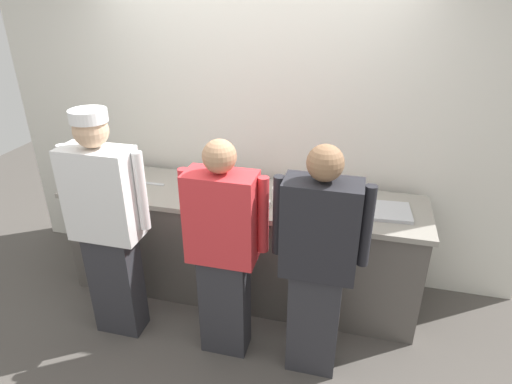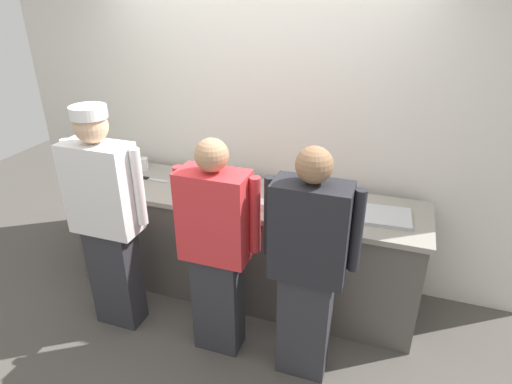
{
  "view_description": "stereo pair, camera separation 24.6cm",
  "coord_description": "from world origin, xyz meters",
  "px_view_note": "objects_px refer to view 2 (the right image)",
  "views": [
    {
      "loc": [
        0.87,
        -2.55,
        2.41
      ],
      "look_at": [
        0.13,
        0.34,
        0.96
      ],
      "focal_mm": 30.49,
      "sensor_mm": 36.0,
      "label": 1
    },
    {
      "loc": [
        1.11,
        -2.48,
        2.41
      ],
      "look_at": [
        0.13,
        0.34,
        0.96
      ],
      "focal_mm": 30.49,
      "sensor_mm": 36.0,
      "label": 2
    }
  ],
  "objects_px": {
    "mixing_bowl_steel": "(222,183)",
    "ramekin_yellow_sauce": "(124,166)",
    "chef_far_right": "(308,265)",
    "plate_stack_rear": "(314,205)",
    "squeeze_bottle_secondary": "(120,175)",
    "chefs_knife": "(151,179)",
    "ramekin_red_sauce": "(195,179)",
    "squeeze_bottle_primary": "(114,172)",
    "deli_cup": "(143,164)",
    "sheet_tray": "(378,215)",
    "chef_near_left": "(107,217)",
    "ramekin_green_sauce": "(262,204)",
    "plate_stack_front": "(287,195)",
    "chef_center": "(216,247)"
  },
  "relations": [
    {
      "from": "chefs_knife",
      "to": "ramekin_red_sauce",
      "type": "bearing_deg",
      "value": 12.96
    },
    {
      "from": "chef_far_right",
      "to": "plate_stack_rear",
      "type": "xyz_separation_m",
      "value": [
        -0.1,
        0.61,
        0.09
      ]
    },
    {
      "from": "ramekin_green_sauce",
      "to": "ramekin_yellow_sauce",
      "type": "bearing_deg",
      "value": 168.02
    },
    {
      "from": "mixing_bowl_steel",
      "to": "squeeze_bottle_primary",
      "type": "relative_size",
      "value": 1.97
    },
    {
      "from": "mixing_bowl_steel",
      "to": "ramekin_yellow_sauce",
      "type": "height_order",
      "value": "mixing_bowl_steel"
    },
    {
      "from": "chef_near_left",
      "to": "plate_stack_front",
      "type": "relative_size",
      "value": 7.58
    },
    {
      "from": "plate_stack_rear",
      "to": "ramekin_yellow_sauce",
      "type": "height_order",
      "value": "plate_stack_rear"
    },
    {
      "from": "ramekin_red_sauce",
      "to": "deli_cup",
      "type": "xyz_separation_m",
      "value": [
        -0.54,
        0.08,
        0.03
      ]
    },
    {
      "from": "squeeze_bottle_primary",
      "to": "deli_cup",
      "type": "relative_size",
      "value": 1.78
    },
    {
      "from": "plate_stack_front",
      "to": "sheet_tray",
      "type": "distance_m",
      "value": 0.68
    },
    {
      "from": "chef_near_left",
      "to": "ramekin_green_sauce",
      "type": "bearing_deg",
      "value": 27.37
    },
    {
      "from": "ramekin_red_sauce",
      "to": "ramekin_yellow_sauce",
      "type": "bearing_deg",
      "value": 176.44
    },
    {
      "from": "mixing_bowl_steel",
      "to": "ramekin_green_sauce",
      "type": "bearing_deg",
      "value": -25.12
    },
    {
      "from": "mixing_bowl_steel",
      "to": "squeeze_bottle_primary",
      "type": "xyz_separation_m",
      "value": [
        -0.88,
        -0.17,
        0.04
      ]
    },
    {
      "from": "mixing_bowl_steel",
      "to": "squeeze_bottle_secondary",
      "type": "relative_size",
      "value": 1.92
    },
    {
      "from": "plate_stack_rear",
      "to": "squeeze_bottle_secondary",
      "type": "bearing_deg",
      "value": -175.83
    },
    {
      "from": "chef_far_right",
      "to": "deli_cup",
      "type": "height_order",
      "value": "chef_far_right"
    },
    {
      "from": "squeeze_bottle_primary",
      "to": "ramekin_green_sauce",
      "type": "relative_size",
      "value": 1.75
    },
    {
      "from": "chef_center",
      "to": "mixing_bowl_steel",
      "type": "bearing_deg",
      "value": 109.99
    },
    {
      "from": "sheet_tray",
      "to": "ramekin_red_sauce",
      "type": "height_order",
      "value": "ramekin_red_sauce"
    },
    {
      "from": "squeeze_bottle_secondary",
      "to": "chef_far_right",
      "type": "bearing_deg",
      "value": -16.62
    },
    {
      "from": "chef_center",
      "to": "plate_stack_front",
      "type": "relative_size",
      "value": 7.03
    },
    {
      "from": "chef_center",
      "to": "squeeze_bottle_secondary",
      "type": "height_order",
      "value": "chef_center"
    },
    {
      "from": "chef_near_left",
      "to": "ramekin_green_sauce",
      "type": "distance_m",
      "value": 1.11
    },
    {
      "from": "squeeze_bottle_secondary",
      "to": "chefs_knife",
      "type": "xyz_separation_m",
      "value": [
        0.16,
        0.18,
        -0.09
      ]
    },
    {
      "from": "plate_stack_front",
      "to": "squeeze_bottle_secondary",
      "type": "bearing_deg",
      "value": -172.2
    },
    {
      "from": "ramekin_green_sauce",
      "to": "mixing_bowl_steel",
      "type": "bearing_deg",
      "value": 154.88
    },
    {
      "from": "squeeze_bottle_secondary",
      "to": "deli_cup",
      "type": "relative_size",
      "value": 1.83
    },
    {
      "from": "chef_near_left",
      "to": "ramekin_yellow_sauce",
      "type": "relative_size",
      "value": 20.4
    },
    {
      "from": "chef_near_left",
      "to": "chefs_knife",
      "type": "relative_size",
      "value": 6.23
    },
    {
      "from": "chef_center",
      "to": "chef_far_right",
      "type": "height_order",
      "value": "chef_far_right"
    },
    {
      "from": "deli_cup",
      "to": "chefs_knife",
      "type": "height_order",
      "value": "deli_cup"
    },
    {
      "from": "sheet_tray",
      "to": "chefs_knife",
      "type": "xyz_separation_m",
      "value": [
        -1.86,
        0.03,
        -0.01
      ]
    },
    {
      "from": "chef_near_left",
      "to": "plate_stack_rear",
      "type": "xyz_separation_m",
      "value": [
        1.36,
        0.6,
        0.03
      ]
    },
    {
      "from": "plate_stack_front",
      "to": "squeeze_bottle_primary",
      "type": "distance_m",
      "value": 1.44
    },
    {
      "from": "squeeze_bottle_primary",
      "to": "squeeze_bottle_secondary",
      "type": "bearing_deg",
      "value": -22.47
    },
    {
      "from": "mixing_bowl_steel",
      "to": "squeeze_bottle_secondary",
      "type": "xyz_separation_m",
      "value": [
        -0.8,
        -0.21,
        0.04
      ]
    },
    {
      "from": "sheet_tray",
      "to": "squeeze_bottle_secondary",
      "type": "xyz_separation_m",
      "value": [
        -2.02,
        -0.15,
        0.08
      ]
    },
    {
      "from": "mixing_bowl_steel",
      "to": "ramekin_yellow_sauce",
      "type": "relative_size",
      "value": 4.49
    },
    {
      "from": "sheet_tray",
      "to": "deli_cup",
      "type": "bearing_deg",
      "value": 174.36
    },
    {
      "from": "chef_near_left",
      "to": "sheet_tray",
      "type": "bearing_deg",
      "value": 19.47
    },
    {
      "from": "chef_far_right",
      "to": "ramekin_green_sauce",
      "type": "distance_m",
      "value": 0.71
    },
    {
      "from": "plate_stack_front",
      "to": "ramekin_red_sauce",
      "type": "height_order",
      "value": "plate_stack_front"
    },
    {
      "from": "squeeze_bottle_secondary",
      "to": "chefs_knife",
      "type": "relative_size",
      "value": 0.72
    },
    {
      "from": "chefs_knife",
      "to": "sheet_tray",
      "type": "bearing_deg",
      "value": -1.02
    },
    {
      "from": "chef_center",
      "to": "squeeze_bottle_secondary",
      "type": "xyz_separation_m",
      "value": [
        -1.04,
        0.48,
        0.17
      ]
    },
    {
      "from": "plate_stack_front",
      "to": "squeeze_bottle_secondary",
      "type": "relative_size",
      "value": 1.15
    },
    {
      "from": "ramekin_green_sauce",
      "to": "deli_cup",
      "type": "bearing_deg",
      "value": 164.68
    },
    {
      "from": "squeeze_bottle_secondary",
      "to": "ramekin_red_sauce",
      "type": "height_order",
      "value": "squeeze_bottle_secondary"
    },
    {
      "from": "mixing_bowl_steel",
      "to": "ramekin_green_sauce",
      "type": "height_order",
      "value": "mixing_bowl_steel"
    }
  ]
}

